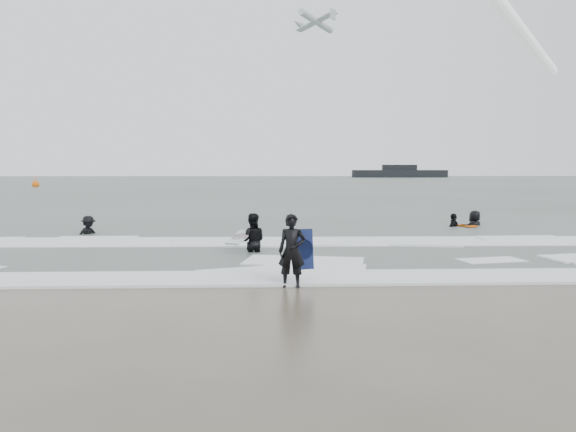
{
  "coord_description": "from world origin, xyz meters",
  "views": [
    {
      "loc": [
        -0.43,
        -14.39,
        2.79
      ],
      "look_at": [
        0.0,
        5.0,
        1.1
      ],
      "focal_mm": 35.0,
      "sensor_mm": 36.0,
      "label": 1
    }
  ],
  "objects_px": {
    "surfer_centre": "(292,287)",
    "surfer_breaker": "(89,236)",
    "buoy": "(36,184)",
    "airshow_jet": "(479,7)",
    "surfer_right_far": "(475,226)",
    "vessel_horizon": "(399,173)",
    "surfer_wading": "(252,253)",
    "surfer_right_near": "(454,227)"
  },
  "relations": [
    {
      "from": "surfer_right_near",
      "to": "surfer_right_far",
      "type": "bearing_deg",
      "value": 151.65
    },
    {
      "from": "surfer_right_near",
      "to": "airshow_jet",
      "type": "height_order",
      "value": "airshow_jet"
    },
    {
      "from": "surfer_centre",
      "to": "buoy",
      "type": "relative_size",
      "value": 1.05
    },
    {
      "from": "surfer_breaker",
      "to": "surfer_right_near",
      "type": "distance_m",
      "value": 16.19
    },
    {
      "from": "surfer_wading",
      "to": "surfer_breaker",
      "type": "bearing_deg",
      "value": -35.37
    },
    {
      "from": "surfer_right_far",
      "to": "vessel_horizon",
      "type": "relative_size",
      "value": 0.08
    },
    {
      "from": "surfer_right_far",
      "to": "buoy",
      "type": "distance_m",
      "value": 68.53
    },
    {
      "from": "surfer_right_near",
      "to": "airshow_jet",
      "type": "bearing_deg",
      "value": -159.23
    },
    {
      "from": "surfer_centre",
      "to": "vessel_horizon",
      "type": "distance_m",
      "value": 143.32
    },
    {
      "from": "buoy",
      "to": "surfer_breaker",
      "type": "bearing_deg",
      "value": -65.28
    },
    {
      "from": "surfer_wading",
      "to": "buoy",
      "type": "bearing_deg",
      "value": -62.09
    },
    {
      "from": "surfer_right_near",
      "to": "surfer_centre",
      "type": "bearing_deg",
      "value": 10.19
    },
    {
      "from": "surfer_breaker",
      "to": "surfer_wading",
      "type": "bearing_deg",
      "value": -81.08
    },
    {
      "from": "vessel_horizon",
      "to": "airshow_jet",
      "type": "distance_m",
      "value": 98.33
    },
    {
      "from": "surfer_centre",
      "to": "surfer_wading",
      "type": "relative_size",
      "value": 0.94
    },
    {
      "from": "surfer_wading",
      "to": "surfer_right_far",
      "type": "bearing_deg",
      "value": -142.08
    },
    {
      "from": "buoy",
      "to": "vessel_horizon",
      "type": "distance_m",
      "value": 99.23
    },
    {
      "from": "surfer_wading",
      "to": "surfer_right_near",
      "type": "distance_m",
      "value": 11.82
    },
    {
      "from": "surfer_breaker",
      "to": "vessel_horizon",
      "type": "bearing_deg",
      "value": 26.23
    },
    {
      "from": "surfer_centre",
      "to": "buoy",
      "type": "bearing_deg",
      "value": 122.72
    },
    {
      "from": "surfer_breaker",
      "to": "surfer_right_far",
      "type": "distance_m",
      "value": 17.38
    },
    {
      "from": "surfer_breaker",
      "to": "airshow_jet",
      "type": "distance_m",
      "value": 47.26
    },
    {
      "from": "surfer_centre",
      "to": "buoy",
      "type": "height_order",
      "value": "buoy"
    },
    {
      "from": "surfer_breaker",
      "to": "surfer_centre",
      "type": "bearing_deg",
      "value": -97.45
    },
    {
      "from": "vessel_horizon",
      "to": "airshow_jet",
      "type": "relative_size",
      "value": 0.59
    },
    {
      "from": "surfer_right_far",
      "to": "airshow_jet",
      "type": "xyz_separation_m",
      "value": [
        10.66,
        30.29,
        18.54
      ]
    },
    {
      "from": "surfer_wading",
      "to": "airshow_jet",
      "type": "height_order",
      "value": "airshow_jet"
    },
    {
      "from": "surfer_breaker",
      "to": "buoy",
      "type": "height_order",
      "value": "buoy"
    },
    {
      "from": "surfer_wading",
      "to": "buoy",
      "type": "height_order",
      "value": "buoy"
    },
    {
      "from": "surfer_centre",
      "to": "surfer_breaker",
      "type": "relative_size",
      "value": 1.04
    },
    {
      "from": "surfer_wading",
      "to": "vessel_horizon",
      "type": "height_order",
      "value": "vessel_horizon"
    },
    {
      "from": "surfer_right_far",
      "to": "vessel_horizon",
      "type": "distance_m",
      "value": 128.45
    },
    {
      "from": "surfer_right_far",
      "to": "buoy",
      "type": "relative_size",
      "value": 1.16
    },
    {
      "from": "surfer_centre",
      "to": "vessel_horizon",
      "type": "xyz_separation_m",
      "value": [
        33.34,
        139.39,
        1.29
      ]
    },
    {
      "from": "surfer_centre",
      "to": "surfer_breaker",
      "type": "distance_m",
      "value": 12.9
    },
    {
      "from": "surfer_breaker",
      "to": "airshow_jet",
      "type": "xyz_separation_m",
      "value": [
        27.75,
        33.46,
        18.54
      ]
    },
    {
      "from": "surfer_centre",
      "to": "airshow_jet",
      "type": "xyz_separation_m",
      "value": [
        19.7,
        43.55,
        18.54
      ]
    },
    {
      "from": "surfer_centre",
      "to": "airshow_jet",
      "type": "relative_size",
      "value": 0.04
    },
    {
      "from": "vessel_horizon",
      "to": "surfer_right_far",
      "type": "bearing_deg",
      "value": -100.91
    },
    {
      "from": "surfer_centre",
      "to": "surfer_wading",
      "type": "xyz_separation_m",
      "value": [
        -1.14,
        5.24,
        0.0
      ]
    },
    {
      "from": "surfer_right_near",
      "to": "surfer_right_far",
      "type": "relative_size",
      "value": 0.95
    },
    {
      "from": "airshow_jet",
      "to": "buoy",
      "type": "bearing_deg",
      "value": 156.83
    }
  ]
}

